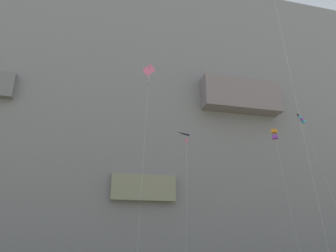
{
  "coord_description": "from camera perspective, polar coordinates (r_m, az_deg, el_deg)",
  "views": [
    {
      "loc": [
        -8.4,
        -3.72,
        3.9
      ],
      "look_at": [
        -2.78,
        19.27,
        12.62
      ],
      "focal_mm": 32.33,
      "sensor_mm": 36.0,
      "label": 1
    }
  ],
  "objects": [
    {
      "name": "kite_box_mid_right",
      "position": [
        43.79,
        19.48,
        -1.55
      ],
      "size": [
        0.98,
        2.0,
        17.8
      ],
      "color": "orange",
      "rests_on": "ground"
    },
    {
      "name": "cliff_face",
      "position": [
        70.93,
        -5.94,
        1.78
      ],
      "size": [
        180.0,
        29.07,
        60.72
      ],
      "color": "gray",
      "rests_on": "ground"
    },
    {
      "name": "kite_delta_high_left",
      "position": [
        36.5,
        4.1,
        -2.81
      ],
      "size": [
        2.15,
        1.99,
        15.21
      ],
      "color": "navy",
      "rests_on": "ground"
    },
    {
      "name": "kite_diamond_upper_left",
      "position": [
        36.18,
        -3.7,
        8.94
      ],
      "size": [
        2.47,
        5.88,
        23.61
      ],
      "color": "pink",
      "rests_on": "ground"
    },
    {
      "name": "kite_windsock_low_left",
      "position": [
        44.68,
        23.94,
        1.05
      ],
      "size": [
        4.18,
        3.41,
        19.21
      ],
      "color": "#38B2D1",
      "rests_on": "ground"
    }
  ]
}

